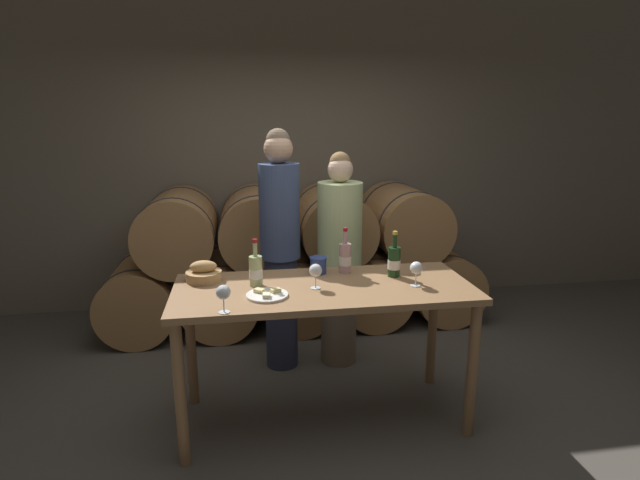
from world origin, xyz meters
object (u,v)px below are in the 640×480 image
at_px(person_right, 339,259).
at_px(wine_bottle_white, 256,270).
at_px(wine_bottle_rose, 345,258).
at_px(person_left, 280,247).
at_px(wine_glass_center, 416,269).
at_px(bread_basket, 204,273).
at_px(wine_bottle_red, 394,261).
at_px(blue_crock, 318,264).
at_px(tasting_table, 324,303).
at_px(wine_glass_far_left, 223,293).
at_px(cheese_plate, 267,295).
at_px(wine_glass_left, 316,271).

bearing_deg(person_right, wine_bottle_white, -133.64).
distance_m(wine_bottle_white, wine_bottle_rose, 0.61).
relative_size(person_left, wine_glass_center, 11.96).
relative_size(wine_bottle_white, bread_basket, 1.32).
height_order(wine_bottle_red, blue_crock, wine_bottle_red).
xyz_separation_m(tasting_table, wine_bottle_red, (0.47, 0.12, 0.21)).
distance_m(person_left, wine_bottle_red, 0.93).
distance_m(wine_glass_far_left, wine_glass_center, 1.16).
height_order(blue_crock, wine_glass_center, wine_glass_center).
height_order(wine_bottle_rose, cheese_plate, wine_bottle_rose).
distance_m(person_left, blue_crock, 0.54).
relative_size(blue_crock, bread_basket, 0.51).
distance_m(cheese_plate, wine_glass_left, 0.32).
bearing_deg(cheese_plate, tasting_table, 19.69).
height_order(tasting_table, wine_glass_center, wine_glass_center).
bearing_deg(cheese_plate, wine_bottle_white, 105.62).
height_order(tasting_table, person_right, person_right).
distance_m(person_left, person_right, 0.46).
height_order(person_right, wine_glass_far_left, person_right).
bearing_deg(person_left, wine_glass_far_left, -109.41).
xyz_separation_m(wine_bottle_rose, cheese_plate, (-0.53, -0.37, -0.09)).
height_order(tasting_table, wine_bottle_rose, wine_bottle_rose).
bearing_deg(wine_bottle_white, cheese_plate, -74.38).
xyz_separation_m(tasting_table, wine_glass_center, (0.55, -0.09, 0.22)).
relative_size(bread_basket, wine_glass_left, 1.45).
bearing_deg(tasting_table, wine_glass_left, -147.38).
xyz_separation_m(wine_bottle_rose, wine_glass_center, (0.37, -0.33, 0.01)).
height_order(wine_bottle_rose, bread_basket, wine_bottle_rose).
bearing_deg(wine_glass_far_left, wine_bottle_red, 22.94).
height_order(wine_bottle_white, wine_glass_left, wine_bottle_white).
xyz_separation_m(person_left, cheese_plate, (-0.15, -0.88, -0.04)).
distance_m(tasting_table, blue_crock, 0.31).
bearing_deg(person_right, bread_basket, -150.87).
distance_m(blue_crock, wine_glass_far_left, 0.83).
height_order(person_right, wine_bottle_red, person_right).
distance_m(cheese_plate, wine_glass_center, 0.91).
distance_m(bread_basket, wine_glass_far_left, 0.57).
bearing_deg(wine_glass_left, blue_crock, 77.90).
relative_size(tasting_table, wine_bottle_white, 6.21).
relative_size(wine_bottle_rose, bread_basket, 1.36).
bearing_deg(cheese_plate, wine_glass_center, 2.56).
xyz_separation_m(tasting_table, wine_glass_left, (-0.06, -0.04, 0.22)).
relative_size(wine_bottle_red, wine_glass_far_left, 1.95).
relative_size(cheese_plate, wine_glass_center, 1.58).
bearing_deg(wine_glass_center, wine_bottle_rose, 138.16).
bearing_deg(person_left, blue_crock, -67.44).
relative_size(wine_bottle_rose, wine_glass_center, 1.98).
distance_m(wine_bottle_white, bread_basket, 0.35).
bearing_deg(wine_glass_far_left, wine_glass_left, 29.25).
bearing_deg(wine_glass_center, person_right, 109.87).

